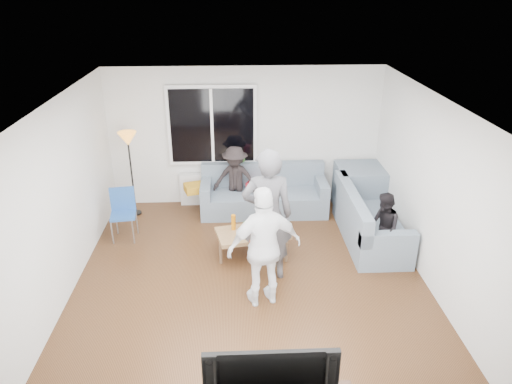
{
  "coord_description": "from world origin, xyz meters",
  "views": [
    {
      "loc": [
        -0.19,
        -5.7,
        3.99
      ],
      "look_at": [
        0.1,
        0.6,
        1.15
      ],
      "focal_mm": 33.4,
      "sensor_mm": 36.0,
      "label": 1
    }
  ],
  "objects_px": {
    "spectator_right": "(383,228)",
    "side_chair": "(123,216)",
    "television": "(270,372)",
    "player_left": "(267,215)",
    "spectator_back": "(235,180)",
    "player_right": "(265,247)",
    "sofa_back_section": "(264,190)",
    "sofa_right_section": "(371,216)",
    "coffee_table": "(253,243)",
    "floor_lamp": "(132,175)"
  },
  "relations": [
    {
      "from": "sofa_right_section",
      "to": "side_chair",
      "type": "bearing_deg",
      "value": 87.11
    },
    {
      "from": "player_right",
      "to": "side_chair",
      "type": "bearing_deg",
      "value": -53.28
    },
    {
      "from": "spectator_back",
      "to": "floor_lamp",
      "type": "bearing_deg",
      "value": -166.62
    },
    {
      "from": "spectator_right",
      "to": "spectator_back",
      "type": "bearing_deg",
      "value": -131.82
    },
    {
      "from": "sofa_right_section",
      "to": "side_chair",
      "type": "distance_m",
      "value": 4.08
    },
    {
      "from": "side_chair",
      "to": "floor_lamp",
      "type": "distance_m",
      "value": 0.99
    },
    {
      "from": "spectator_right",
      "to": "television",
      "type": "height_order",
      "value": "television"
    },
    {
      "from": "player_left",
      "to": "spectator_back",
      "type": "xyz_separation_m",
      "value": [
        -0.44,
        2.13,
        -0.35
      ]
    },
    {
      "from": "sofa_back_section",
      "to": "side_chair",
      "type": "xyz_separation_m",
      "value": [
        -2.37,
        -0.91,
        0.01
      ]
    },
    {
      "from": "sofa_back_section",
      "to": "coffee_table",
      "type": "height_order",
      "value": "sofa_back_section"
    },
    {
      "from": "side_chair",
      "to": "player_right",
      "type": "xyz_separation_m",
      "value": [
        2.21,
        -1.8,
        0.41
      ]
    },
    {
      "from": "television",
      "to": "sofa_back_section",
      "type": "bearing_deg",
      "value": 87.08
    },
    {
      "from": "spectator_right",
      "to": "side_chair",
      "type": "bearing_deg",
      "value": -104.73
    },
    {
      "from": "coffee_table",
      "to": "side_chair",
      "type": "distance_m",
      "value": 2.2
    },
    {
      "from": "player_right",
      "to": "spectator_back",
      "type": "height_order",
      "value": "player_right"
    },
    {
      "from": "television",
      "to": "player_left",
      "type": "bearing_deg",
      "value": 86.63
    },
    {
      "from": "floor_lamp",
      "to": "spectator_right",
      "type": "xyz_separation_m",
      "value": [
        4.07,
        -1.76,
        -0.23
      ]
    },
    {
      "from": "sofa_back_section",
      "to": "spectator_back",
      "type": "bearing_deg",
      "value": 176.72
    },
    {
      "from": "sofa_back_section",
      "to": "player_right",
      "type": "distance_m",
      "value": 2.75
    },
    {
      "from": "side_chair",
      "to": "floor_lamp",
      "type": "bearing_deg",
      "value": 82.24
    },
    {
      "from": "sofa_right_section",
      "to": "spectator_right",
      "type": "xyz_separation_m",
      "value": [
        0.0,
        -0.63,
        0.13
      ]
    },
    {
      "from": "sofa_back_section",
      "to": "side_chair",
      "type": "distance_m",
      "value": 2.54
    },
    {
      "from": "side_chair",
      "to": "spectator_back",
      "type": "relative_size",
      "value": 0.68
    },
    {
      "from": "coffee_table",
      "to": "spectator_back",
      "type": "bearing_deg",
      "value": 99.57
    },
    {
      "from": "sofa_right_section",
      "to": "player_left",
      "type": "height_order",
      "value": "player_left"
    },
    {
      "from": "coffee_table",
      "to": "side_chair",
      "type": "relative_size",
      "value": 1.28
    },
    {
      "from": "spectator_right",
      "to": "television",
      "type": "bearing_deg",
      "value": -35.82
    },
    {
      "from": "sofa_right_section",
      "to": "side_chair",
      "type": "relative_size",
      "value": 2.33
    },
    {
      "from": "sofa_back_section",
      "to": "coffee_table",
      "type": "xyz_separation_m",
      "value": [
        -0.27,
        -1.5,
        -0.22
      ]
    },
    {
      "from": "side_chair",
      "to": "television",
      "type": "relative_size",
      "value": 0.73
    },
    {
      "from": "player_right",
      "to": "spectator_right",
      "type": "xyz_separation_m",
      "value": [
        1.86,
        0.96,
        -0.28
      ]
    },
    {
      "from": "side_chair",
      "to": "coffee_table",
      "type": "bearing_deg",
      "value": -23.33
    },
    {
      "from": "side_chair",
      "to": "player_right",
      "type": "relative_size",
      "value": 0.51
    },
    {
      "from": "spectator_right",
      "to": "player_left",
      "type": "bearing_deg",
      "value": -82.14
    },
    {
      "from": "sofa_back_section",
      "to": "television",
      "type": "bearing_deg",
      "value": -92.92
    },
    {
      "from": "player_right",
      "to": "sofa_right_section",
      "type": "bearing_deg",
      "value": -153.55
    },
    {
      "from": "sofa_back_section",
      "to": "player_left",
      "type": "distance_m",
      "value": 2.17
    },
    {
      "from": "sofa_right_section",
      "to": "spectator_right",
      "type": "bearing_deg",
      "value": -180.0
    },
    {
      "from": "sofa_right_section",
      "to": "spectator_right",
      "type": "distance_m",
      "value": 0.65
    },
    {
      "from": "player_left",
      "to": "television",
      "type": "bearing_deg",
      "value": 87.02
    },
    {
      "from": "sofa_back_section",
      "to": "coffee_table",
      "type": "bearing_deg",
      "value": -100.04
    },
    {
      "from": "coffee_table",
      "to": "spectator_right",
      "type": "distance_m",
      "value": 2.01
    },
    {
      "from": "coffee_table",
      "to": "spectator_right",
      "type": "relative_size",
      "value": 1.0
    },
    {
      "from": "spectator_right",
      "to": "television",
      "type": "distance_m",
      "value": 3.6
    },
    {
      "from": "coffee_table",
      "to": "television",
      "type": "bearing_deg",
      "value": -89.61
    },
    {
      "from": "side_chair",
      "to": "sofa_back_section",
      "type": "bearing_deg",
      "value": 13.27
    },
    {
      "from": "sofa_back_section",
      "to": "floor_lamp",
      "type": "bearing_deg",
      "value": 179.79
    },
    {
      "from": "player_right",
      "to": "player_left",
      "type": "bearing_deg",
      "value": -111.21
    },
    {
      "from": "coffee_table",
      "to": "spectator_back",
      "type": "relative_size",
      "value": 0.87
    },
    {
      "from": "player_right",
      "to": "television",
      "type": "distance_m",
      "value": 2.06
    }
  ]
}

